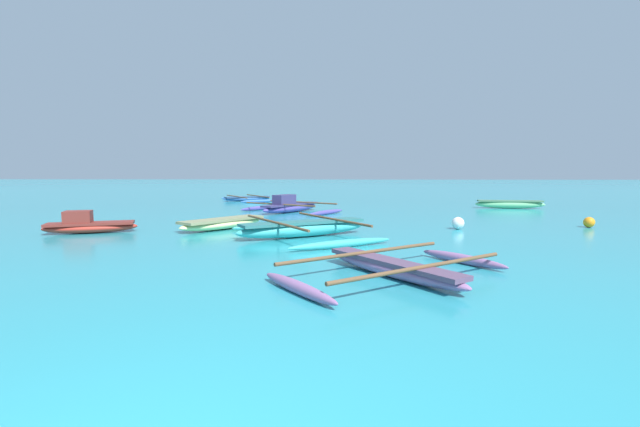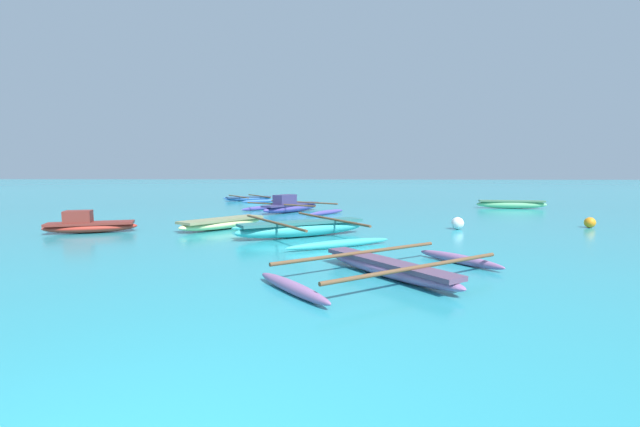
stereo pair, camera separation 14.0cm
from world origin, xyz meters
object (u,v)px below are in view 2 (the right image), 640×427
(moored_boat_3, at_px, (302,229))
(moored_boat_6, at_px, (249,198))
(moored_boat_0, at_px, (222,223))
(moored_boat_1, at_px, (89,225))
(moored_boat_4, at_px, (290,206))
(mooring_buoy_1, at_px, (590,223))
(mooring_buoy_0, at_px, (458,223))
(moored_boat_2, at_px, (387,268))
(moored_boat_5, at_px, (511,204))

(moored_boat_3, height_order, moored_boat_6, moored_boat_3)
(moored_boat_0, relative_size, moored_boat_1, 1.13)
(moored_boat_4, distance_m, mooring_buoy_1, 12.08)
(moored_boat_0, relative_size, mooring_buoy_0, 7.74)
(moored_boat_1, relative_size, moored_boat_2, 0.61)
(moored_boat_3, distance_m, moored_boat_5, 14.52)
(moored_boat_2, height_order, moored_boat_6, moored_boat_2)
(moored_boat_1, xyz_separation_m, moored_boat_4, (5.39, 7.33, 0.03))
(moored_boat_6, height_order, mooring_buoy_1, mooring_buoy_1)
(moored_boat_1, height_order, moored_boat_3, moored_boat_1)
(moored_boat_5, bearing_deg, moored_boat_2, -110.75)
(moored_boat_2, bearing_deg, moored_boat_1, -157.44)
(moored_boat_6, relative_size, mooring_buoy_0, 12.12)
(moored_boat_1, height_order, moored_boat_5, moored_boat_1)
(moored_boat_4, bearing_deg, moored_boat_1, 175.85)
(moored_boat_3, distance_m, moored_boat_4, 7.86)
(moored_boat_6, bearing_deg, moored_boat_3, -103.82)
(mooring_buoy_0, bearing_deg, mooring_buoy_1, 8.53)
(moored_boat_2, bearing_deg, moored_boat_3, 166.14)
(moored_boat_5, bearing_deg, mooring_buoy_0, -113.36)
(moored_boat_0, xyz_separation_m, moored_boat_5, (12.79, 9.02, 0.04))
(moored_boat_1, xyz_separation_m, moored_boat_5, (16.70, 10.18, -0.01))
(moored_boat_4, xyz_separation_m, moored_boat_5, (11.31, 2.85, -0.04))
(moored_boat_2, bearing_deg, moored_boat_5, 115.65)
(moored_boat_0, bearing_deg, moored_boat_5, -19.40)
(moored_boat_3, relative_size, mooring_buoy_1, 14.81)
(moored_boat_6, bearing_deg, moored_boat_4, -96.62)
(moored_boat_2, height_order, moored_boat_3, moored_boat_3)
(moored_boat_1, distance_m, mooring_buoy_0, 11.84)
(moored_boat_1, xyz_separation_m, moored_boat_3, (6.76, -0.41, -0.01))
(moored_boat_3, height_order, mooring_buoy_0, moored_boat_3)
(mooring_buoy_1, bearing_deg, moored_boat_1, -172.24)
(moored_boat_1, xyz_separation_m, mooring_buoy_0, (11.74, 1.54, -0.04))
(moored_boat_1, relative_size, moored_boat_4, 0.55)
(mooring_buoy_0, xyz_separation_m, mooring_buoy_1, (4.61, 0.69, -0.02))
(mooring_buoy_0, bearing_deg, moored_boat_2, -113.71)
(moored_boat_0, height_order, moored_boat_5, moored_boat_5)
(moored_boat_2, distance_m, moored_boat_4, 12.94)
(moored_boat_0, bearing_deg, moored_boat_1, 141.83)
(moored_boat_5, bearing_deg, moored_boat_6, 167.26)
(moored_boat_2, distance_m, moored_boat_5, 17.25)
(moored_boat_0, height_order, moored_boat_3, moored_boat_3)
(mooring_buoy_0, bearing_deg, moored_boat_1, -172.55)
(moored_boat_2, relative_size, moored_boat_6, 0.93)
(moored_boat_1, relative_size, moored_boat_5, 0.79)
(moored_boat_6, distance_m, mooring_buoy_1, 19.91)
(mooring_buoy_1, bearing_deg, mooring_buoy_0, -171.47)
(moored_boat_3, bearing_deg, moored_boat_0, 119.07)
(moored_boat_2, height_order, moored_boat_5, moored_boat_5)
(moored_boat_2, relative_size, moored_boat_5, 1.29)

